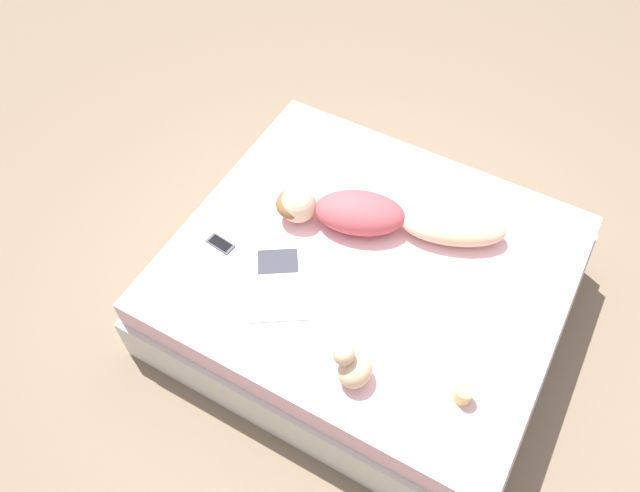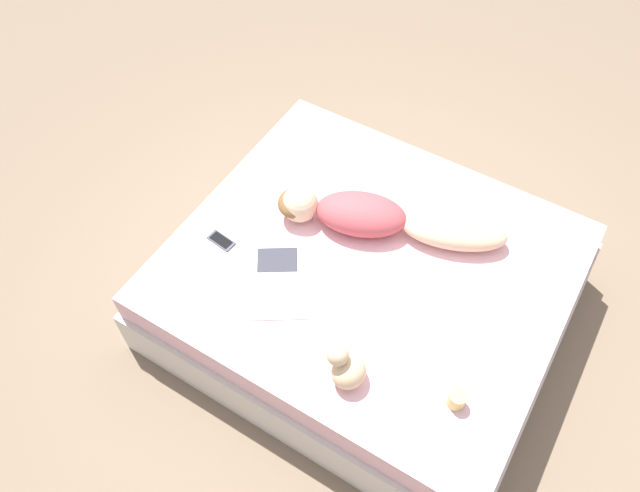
# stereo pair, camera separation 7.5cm
# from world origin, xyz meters

# --- Properties ---
(ground_plane) EXTENTS (12.00, 12.00, 0.00)m
(ground_plane) POSITION_xyz_m (0.00, 0.00, 0.00)
(ground_plane) COLOR #7A6651
(bed) EXTENTS (1.83, 2.07, 0.52)m
(bed) POSITION_xyz_m (0.00, 0.00, 0.25)
(bed) COLOR beige
(bed) RESTS_ON ground_plane
(person) EXTENTS (0.64, 1.24, 0.20)m
(person) POSITION_xyz_m (0.22, 0.06, 0.61)
(person) COLOR #DBB28E
(person) RESTS_ON bed
(open_magazine) EXTENTS (0.57, 0.51, 0.01)m
(open_magazine) POSITION_xyz_m (-0.35, 0.35, 0.52)
(open_magazine) COLOR white
(open_magazine) RESTS_ON bed
(coffee_mug) EXTENTS (0.11, 0.08, 0.09)m
(coffee_mug) POSITION_xyz_m (-0.49, -0.71, 0.56)
(coffee_mug) COLOR tan
(coffee_mug) RESTS_ON bed
(cell_phone) EXTENTS (0.09, 0.16, 0.01)m
(cell_phone) POSITION_xyz_m (-0.30, 0.75, 0.52)
(cell_phone) COLOR #333842
(cell_phone) RESTS_ON bed
(plush_toy) EXTENTS (0.17, 0.19, 0.23)m
(plush_toy) POSITION_xyz_m (-0.64, -0.22, 0.61)
(plush_toy) COLOR #D1B289
(plush_toy) RESTS_ON bed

